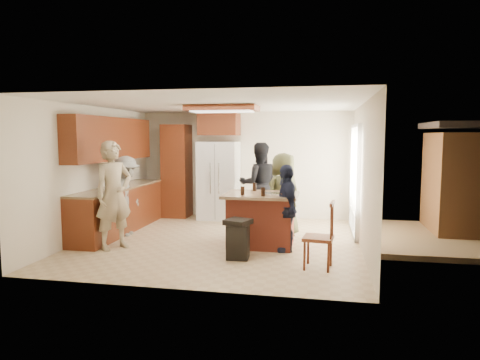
% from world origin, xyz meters
% --- Properties ---
extents(room_shell, '(8.00, 5.20, 5.00)m').
position_xyz_m(room_shell, '(4.37, 1.64, 0.87)').
color(room_shell, tan).
rests_on(room_shell, ground).
extents(person_front_left, '(0.78, 0.84, 1.86)m').
position_xyz_m(person_front_left, '(-1.67, -0.82, 0.93)').
color(person_front_left, tan).
rests_on(person_front_left, ground).
extents(person_behind_left, '(0.99, 0.77, 1.80)m').
position_xyz_m(person_behind_left, '(0.48, 1.61, 0.90)').
color(person_behind_left, black).
rests_on(person_behind_left, ground).
extents(person_behind_right, '(0.92, 0.92, 1.62)m').
position_xyz_m(person_behind_right, '(1.10, 0.59, 0.81)').
color(person_behind_right, '#3E4025').
rests_on(person_behind_right, ground).
extents(person_side_right, '(0.67, 0.95, 1.47)m').
position_xyz_m(person_side_right, '(1.24, -0.39, 0.73)').
color(person_side_right, '#191D33').
rests_on(person_side_right, ground).
extents(person_counter, '(0.52, 1.03, 1.55)m').
position_xyz_m(person_counter, '(-1.92, 0.15, 0.77)').
color(person_counter, gray).
rests_on(person_counter, ground).
extents(left_cabinetry, '(0.64, 3.00, 2.30)m').
position_xyz_m(left_cabinetry, '(-2.24, 0.40, 0.96)').
color(left_cabinetry, maroon).
rests_on(left_cabinetry, ground).
extents(back_wall_units, '(1.80, 0.60, 2.45)m').
position_xyz_m(back_wall_units, '(-1.33, 2.20, 1.38)').
color(back_wall_units, maroon).
rests_on(back_wall_units, ground).
extents(refrigerator, '(0.90, 0.76, 1.80)m').
position_xyz_m(refrigerator, '(-0.55, 2.12, 0.90)').
color(refrigerator, white).
rests_on(refrigerator, ground).
extents(kitchen_island, '(1.28, 1.03, 0.93)m').
position_xyz_m(kitchen_island, '(0.77, -0.13, 0.47)').
color(kitchen_island, '#A83E2B').
rests_on(kitchen_island, ground).
extents(island_items, '(0.91, 0.74, 0.15)m').
position_xyz_m(island_items, '(1.00, -0.24, 0.97)').
color(island_items, silver).
rests_on(island_items, kitchen_island).
extents(trash_bin, '(0.46, 0.46, 0.63)m').
position_xyz_m(trash_bin, '(0.53, -1.01, 0.32)').
color(trash_bin, black).
rests_on(trash_bin, ground).
extents(spindle_chair, '(0.47, 0.47, 0.99)m').
position_xyz_m(spindle_chair, '(1.80, -1.28, 0.45)').
color(spindle_chair, maroon).
rests_on(spindle_chair, ground).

